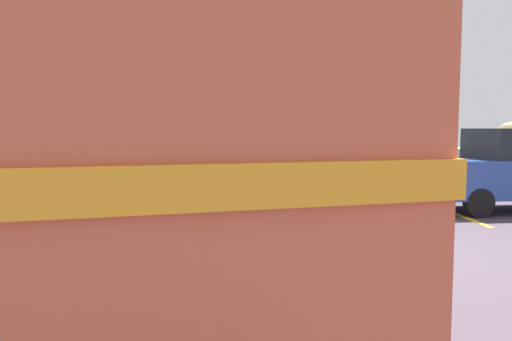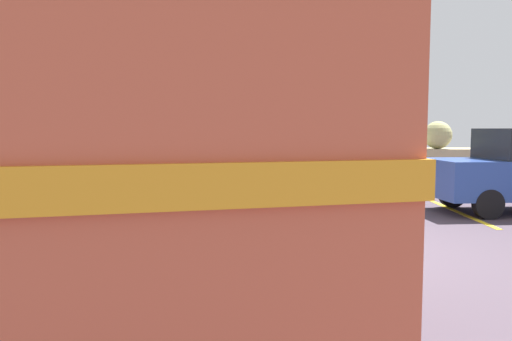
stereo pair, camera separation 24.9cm
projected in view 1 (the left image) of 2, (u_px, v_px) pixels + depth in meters
ground at (319, 246)px, 7.76m from camera, size 32.00×26.00×0.02m
breakwater at (268, 158)px, 19.44m from camera, size 31.36×2.41×2.40m
vintage_coach at (148, 114)px, 6.06m from camera, size 4.55×8.91×3.70m
lamp_post at (355, 63)px, 14.66m from camera, size 1.14×0.55×6.83m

